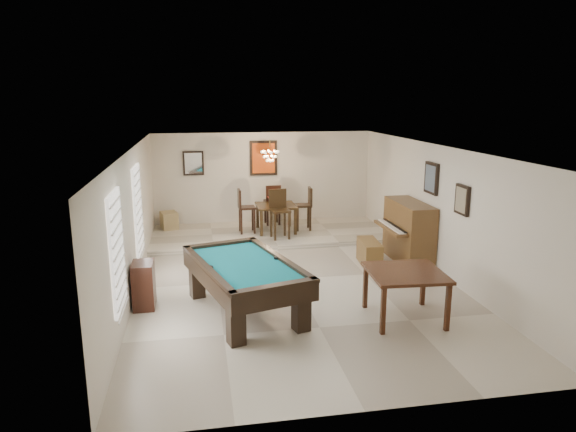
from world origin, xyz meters
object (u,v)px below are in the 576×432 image
object	(u,v)px
dining_chair_east	(303,209)
apothecary_chest	(144,285)
dining_chair_west	(247,211)
chandelier	(270,152)
pool_table	(245,288)
dining_chair_north	(272,204)
square_table	(405,295)
dining_chair_south	(280,214)
dining_table	(276,216)
flower_vase	(276,195)
upright_piano	(402,232)
corner_bench	(169,220)
piano_bench	(369,253)

from	to	relation	value
dining_chair_east	apothecary_chest	bearing A→B (deg)	-38.11
dining_chair_west	chandelier	xyz separation A→B (m)	(0.59, -0.11, 1.51)
apothecary_chest	chandelier	bearing A→B (deg)	56.05
pool_table	dining_chair_east	distance (m)	5.19
dining_chair_north	square_table	bearing A→B (deg)	98.12
dining_chair_west	dining_chair_south	bearing A→B (deg)	-134.82
dining_table	dining_chair_west	distance (m)	0.77
dining_table	chandelier	distance (m)	1.68
flower_vase	dining_chair_south	world-z (taller)	dining_chair_south
upright_piano	dining_chair_west	distance (m)	4.08
apothecary_chest	dining_chair_west	size ratio (longest dim) A/B	0.71
pool_table	upright_piano	bearing A→B (deg)	14.60
flower_vase	pool_table	bearing A→B (deg)	-104.77
flower_vase	dining_chair_north	distance (m)	0.86
upright_piano	apothecary_chest	distance (m)	5.56
pool_table	flower_vase	xyz separation A→B (m)	(1.26, 4.76, 0.64)
upright_piano	dining_chair_east	size ratio (longest dim) A/B	1.42
flower_vase	dining_chair_north	world-z (taller)	dining_chair_north
corner_bench	chandelier	bearing A→B (deg)	-18.48
dining_chair_south	flower_vase	bearing A→B (deg)	81.71
apothecary_chest	dining_chair_east	distance (m)	5.64
flower_vase	dining_chair_south	xyz separation A→B (m)	(-0.01, -0.71, -0.35)
dining_chair_south	dining_chair_east	bearing A→B (deg)	37.30
piano_bench	chandelier	size ratio (longest dim) A/B	1.58
apothecary_chest	dining_chair_west	world-z (taller)	dining_chair_west
dining_chair_south	dining_chair_east	distance (m)	1.03
flower_vase	chandelier	world-z (taller)	chandelier
apothecary_chest	dining_table	world-z (taller)	dining_table
square_table	flower_vase	distance (m)	5.66
pool_table	piano_bench	world-z (taller)	pool_table
upright_piano	dining_chair_south	xyz separation A→B (m)	(-2.38, 1.93, 0.06)
piano_bench	apothecary_chest	bearing A→B (deg)	-161.44
dining_chair_north	chandelier	bearing A→B (deg)	75.36
apothecary_chest	flower_vase	bearing A→B (deg)	55.29
dining_chair_north	dining_table	bearing A→B (deg)	85.65
dining_table	dining_chair_east	world-z (taller)	dining_chair_east
dining_chair_west	dining_chair_east	xyz separation A→B (m)	(1.48, 0.03, -0.00)
piano_bench	dining_table	world-z (taller)	dining_table
dining_chair_north	flower_vase	bearing A→B (deg)	85.65
pool_table	apothecary_chest	size ratio (longest dim) A/B	3.21
pool_table	dining_chair_west	xyz separation A→B (m)	(0.50, 4.76, 0.26)
apothecary_chest	dining_table	distance (m)	5.17
corner_bench	square_table	bearing A→B (deg)	-57.11
square_table	corner_bench	xyz separation A→B (m)	(-4.02, 6.22, -0.06)
corner_bench	chandelier	distance (m)	3.30
pool_table	upright_piano	xyz separation A→B (m)	(3.63, 2.13, 0.24)
pool_table	dining_chair_north	size ratio (longest dim) A/B	2.32
dining_chair_west	dining_chair_east	world-z (taller)	dining_chair_west
piano_bench	apothecary_chest	size ratio (longest dim) A/B	1.18
square_table	dining_chair_west	size ratio (longest dim) A/B	1.04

